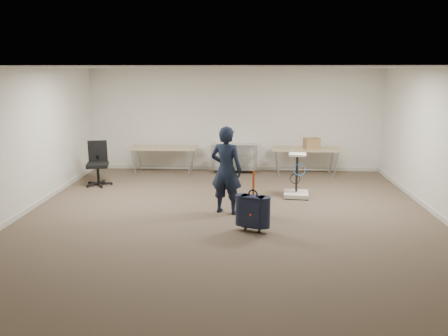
{
  "coord_description": "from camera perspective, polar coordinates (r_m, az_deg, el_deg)",
  "views": [
    {
      "loc": [
        0.33,
        -7.51,
        2.77
      ],
      "look_at": [
        -0.08,
        0.3,
        1.0
      ],
      "focal_mm": 35.0,
      "sensor_mm": 36.0,
      "label": 1
    }
  ],
  "objects": [
    {
      "name": "ground",
      "position": [
        8.01,
        0.47,
        -7.47
      ],
      "size": [
        9.0,
        9.0,
        0.0
      ],
      "primitive_type": "plane",
      "color": "#403227",
      "rests_on": "ground"
    },
    {
      "name": "room_shell",
      "position": [
        9.31,
        0.85,
        -4.24
      ],
      "size": [
        8.0,
        9.0,
        9.0
      ],
      "color": "silver",
      "rests_on": "ground"
    },
    {
      "name": "folding_table_left",
      "position": [
        11.86,
        -7.89,
        2.48
      ],
      "size": [
        1.8,
        0.75,
        0.73
      ],
      "color": "#8F7C57",
      "rests_on": "ground"
    },
    {
      "name": "folding_table_right",
      "position": [
        11.76,
        10.63,
        2.29
      ],
      "size": [
        1.8,
        0.75,
        0.73
      ],
      "color": "#8F7C57",
      "rests_on": "ground"
    },
    {
      "name": "wire_shelf",
      "position": [
        11.95,
        1.36,
        1.51
      ],
      "size": [
        1.22,
        0.47,
        0.8
      ],
      "color": "silver",
      "rests_on": "ground"
    },
    {
      "name": "person",
      "position": [
        8.45,
        0.3,
        -0.29
      ],
      "size": [
        0.72,
        0.58,
        1.72
      ],
      "primitive_type": "imported",
      "rotation": [
        0.0,
        0.0,
        2.84
      ],
      "color": "black",
      "rests_on": "ground"
    },
    {
      "name": "suitcase",
      "position": [
        7.61,
        3.77,
        -5.67
      ],
      "size": [
        0.45,
        0.34,
        1.09
      ],
      "color": "black",
      "rests_on": "ground"
    },
    {
      "name": "office_chair",
      "position": [
        11.08,
        -16.11,
        -0.5
      ],
      "size": [
        0.65,
        0.65,
        1.07
      ],
      "color": "black",
      "rests_on": "ground"
    },
    {
      "name": "equipment_cart",
      "position": [
        9.79,
        9.43,
        -2.29
      ],
      "size": [
        0.59,
        0.59,
        0.98
      ],
      "color": "silver",
      "rests_on": "ground"
    },
    {
      "name": "cardboard_box",
      "position": [
        11.71,
        11.38,
        3.19
      ],
      "size": [
        0.44,
        0.37,
        0.28
      ],
      "primitive_type": "cube",
      "rotation": [
        0.0,
        0.0,
        0.24
      ],
      "color": "olive",
      "rests_on": "folding_table_right"
    }
  ]
}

